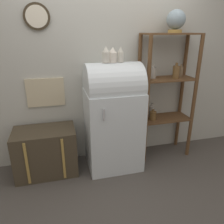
{
  "coord_description": "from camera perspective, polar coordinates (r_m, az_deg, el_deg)",
  "views": [
    {
      "loc": [
        -0.68,
        -2.28,
        1.75
      ],
      "look_at": [
        -0.01,
        0.25,
        0.77
      ],
      "focal_mm": 35.0,
      "sensor_mm": 36.0,
      "label": 1
    }
  ],
  "objects": [
    {
      "name": "vase_center",
      "position": [
        2.63,
        0.17,
        14.59
      ],
      "size": [
        0.1,
        0.1,
        0.18
      ],
      "color": "silver",
      "rests_on": "refrigerator"
    },
    {
      "name": "globe",
      "position": [
        3.03,
        16.36,
        21.97
      ],
      "size": [
        0.23,
        0.23,
        0.27
      ],
      "color": "#AD8942",
      "rests_on": "shelf_unit"
    },
    {
      "name": "suitcase_trunk",
      "position": [
        2.95,
        -16.86,
        -9.83
      ],
      "size": [
        0.75,
        0.47,
        0.6
      ],
      "color": "#423828",
      "rests_on": "ground_plane"
    },
    {
      "name": "ground_plane",
      "position": [
        2.95,
        1.55,
        -15.72
      ],
      "size": [
        12.0,
        12.0,
        0.0
      ],
      "primitive_type": "plane",
      "color": "#4C4742"
    },
    {
      "name": "refrigerator",
      "position": [
        2.81,
        0.28,
        -0.85
      ],
      "size": [
        0.69,
        0.63,
        1.39
      ],
      "color": "silver",
      "rests_on": "ground_plane"
    },
    {
      "name": "wall_back",
      "position": [
        2.96,
        -1.48,
        12.87
      ],
      "size": [
        7.0,
        0.09,
        2.7
      ],
      "color": "#B7B7AD",
      "rests_on": "ground_plane"
    },
    {
      "name": "vase_left",
      "position": [
        2.6,
        -1.6,
        14.65
      ],
      "size": [
        0.09,
        0.09,
        0.19
      ],
      "color": "beige",
      "rests_on": "refrigerator"
    },
    {
      "name": "shelf_unit",
      "position": [
        3.09,
        13.85,
        5.73
      ],
      "size": [
        0.74,
        0.37,
        1.72
      ],
      "color": "brown",
      "rests_on": "ground_plane"
    },
    {
      "name": "vase_right",
      "position": [
        2.65,
        2.24,
        14.67
      ],
      "size": [
        0.07,
        0.07,
        0.18
      ],
      "color": "beige",
      "rests_on": "refrigerator"
    }
  ]
}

